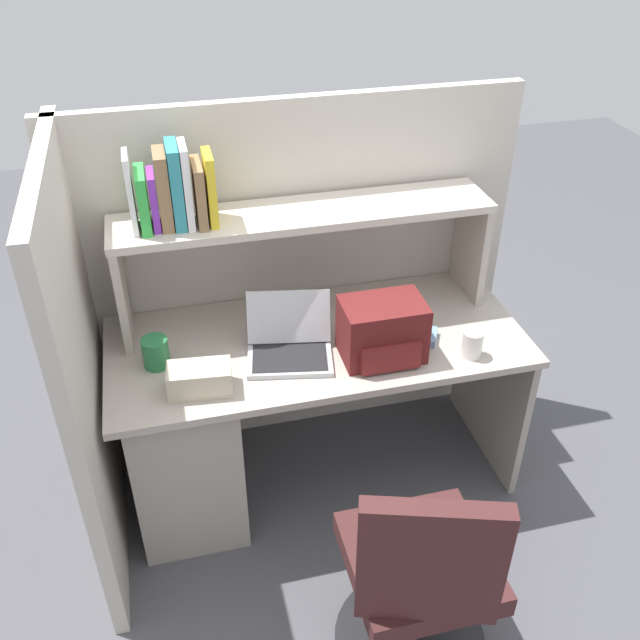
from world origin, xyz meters
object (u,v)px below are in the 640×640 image
(paper_cup, at_px, (472,344))
(computer_mouse, at_px, (428,337))
(backpack, at_px, (383,331))
(snack_canister, at_px, (156,353))
(tissue_box, at_px, (200,379))
(office_chair, at_px, (419,588))
(laptop, at_px, (289,343))

(paper_cup, bearing_deg, computer_mouse, 132.45)
(backpack, relative_size, snack_canister, 2.62)
(paper_cup, distance_m, tissue_box, 1.00)
(computer_mouse, xyz_separation_m, paper_cup, (0.12, -0.13, 0.04))
(office_chair, bearing_deg, snack_canister, -34.11)
(tissue_box, relative_size, snack_canister, 1.92)
(computer_mouse, distance_m, snack_canister, 1.02)
(paper_cup, xyz_separation_m, tissue_box, (-1.00, 0.04, -0.00))
(tissue_box, bearing_deg, backpack, 9.22)
(laptop, height_order, computer_mouse, laptop)
(paper_cup, height_order, office_chair, office_chair)
(laptop, relative_size, backpack, 1.18)
(office_chair, bearing_deg, backpack, -80.51)
(backpack, height_order, tissue_box, backpack)
(computer_mouse, height_order, paper_cup, paper_cup)
(paper_cup, relative_size, snack_canister, 0.92)
(snack_canister, bearing_deg, office_chair, -51.71)
(office_chair, bearing_deg, laptop, -57.63)
(backpack, xyz_separation_m, paper_cup, (0.32, -0.08, -0.06))
(paper_cup, bearing_deg, backpack, 166.05)
(backpack, bearing_deg, laptop, 164.43)
(tissue_box, distance_m, snack_canister, 0.23)
(laptop, bearing_deg, tissue_box, -158.98)
(backpack, xyz_separation_m, snack_canister, (-0.81, 0.14, -0.05))
(office_chair, bearing_deg, tissue_box, -33.93)
(backpack, distance_m, computer_mouse, 0.23)
(paper_cup, relative_size, tissue_box, 0.48)
(laptop, height_order, office_chair, laptop)
(backpack, relative_size, office_chair, 0.32)
(laptop, xyz_separation_m, computer_mouse, (0.54, -0.04, -0.03))
(laptop, xyz_separation_m, office_chair, (0.22, -0.84, -0.39))
(computer_mouse, distance_m, paper_cup, 0.18)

